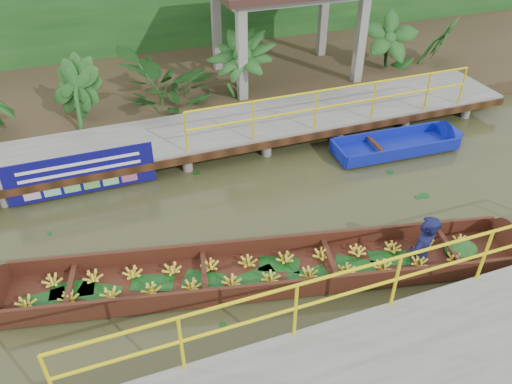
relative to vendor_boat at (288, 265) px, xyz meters
name	(u,v)px	position (x,y,z in m)	size (l,w,h in m)	color
ground	(268,229)	(0.14, 1.32, -0.25)	(80.00, 80.00, 0.00)	#32351A
land_strip	(182,80)	(0.14, 8.82, -0.02)	(30.00, 8.00, 0.45)	#332A19
far_dock	(219,131)	(0.16, 4.75, 0.23)	(16.00, 2.06, 1.66)	slate
near_dock	(444,377)	(1.14, -2.88, 0.06)	(18.00, 2.40, 1.73)	slate
foliage_backdrop	(160,1)	(0.14, 11.32, 1.75)	(30.00, 0.80, 4.00)	#143B13
vendor_boat	(288,265)	(0.00, 0.00, 0.00)	(11.24, 3.41, 2.34)	#371C0F
moored_blue_boat	(425,141)	(5.07, 3.03, -0.09)	(3.68, 1.13, 0.87)	#0E199B
blue_banner	(81,174)	(-3.21, 3.80, 0.31)	(3.12, 0.04, 0.97)	#0D0B5F
tropical_plants	(233,69)	(1.14, 6.62, 1.02)	(14.30, 1.30, 1.63)	#143B13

